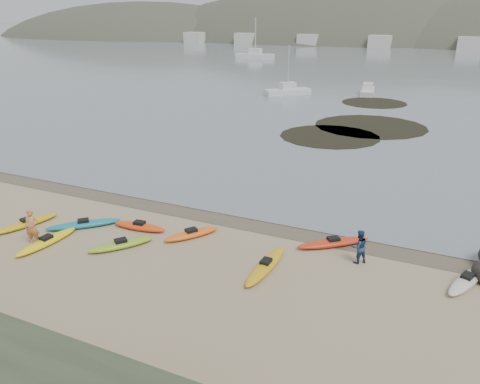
% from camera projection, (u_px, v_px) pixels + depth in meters
% --- Properties ---
extents(ground, '(600.00, 600.00, 0.00)m').
position_uv_depth(ground, '(240.00, 218.00, 25.59)').
color(ground, tan).
rests_on(ground, ground).
extents(wet_sand, '(60.00, 60.00, 0.00)m').
position_uv_depth(wet_sand, '(238.00, 220.00, 25.34)').
color(wet_sand, brown).
rests_on(wet_sand, ground).
extents(water, '(1200.00, 1200.00, 0.00)m').
position_uv_depth(water, '(449.00, 33.00, 280.17)').
color(water, slate).
rests_on(water, ground).
extents(kayaks, '(22.72, 8.89, 0.34)m').
position_uv_depth(kayaks, '(179.00, 241.00, 22.53)').
color(kayaks, yellow).
rests_on(kayaks, ground).
extents(person_west, '(0.79, 0.68, 1.83)m').
position_uv_depth(person_west, '(32.00, 227.00, 22.30)').
color(person_west, '#D48655').
rests_on(person_west, ground).
extents(person_east, '(0.97, 0.95, 1.57)m').
position_uv_depth(person_east, '(359.00, 247.00, 20.69)').
color(person_east, navy).
rests_on(person_east, ground).
extents(kelp_mats, '(12.60, 27.74, 0.04)m').
position_uv_depth(kelp_mats, '(360.00, 122.00, 48.11)').
color(kelp_mats, black).
rests_on(kelp_mats, water).
extents(moored_boats, '(100.56, 87.12, 1.33)m').
position_uv_depth(moored_boats, '(405.00, 66.00, 95.46)').
color(moored_boats, silver).
rests_on(moored_boats, ground).
extents(far_town, '(199.00, 5.00, 4.00)m').
position_uv_depth(far_town, '(452.00, 43.00, 145.58)').
color(far_town, beige).
rests_on(far_town, ground).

